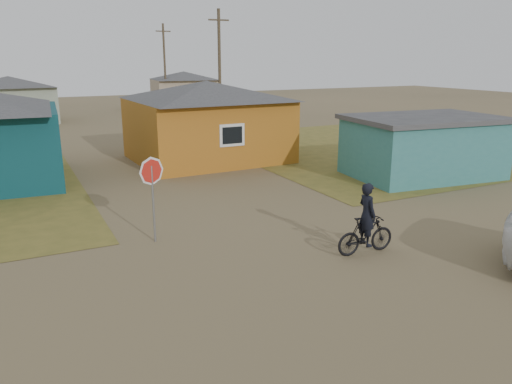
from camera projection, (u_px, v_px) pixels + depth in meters
ground at (321, 271)px, 12.08m from camera, size 120.00×120.00×0.00m
grass_ne at (397, 145)px, 29.33m from camera, size 20.00×18.00×0.00m
house_yellow at (207, 120)px, 24.73m from camera, size 7.72×6.76×3.90m
shed_turquoise at (423, 146)px, 21.43m from camera, size 6.71×4.93×2.60m
house_pale_west at (11, 99)px, 38.40m from camera, size 7.04×6.15×3.60m
house_beige_east at (184, 89)px, 50.45m from camera, size 6.95×6.05×3.60m
utility_pole_near at (220, 71)px, 32.80m from camera, size 1.40×0.20×8.00m
utility_pole_far at (165, 66)px, 47.05m from camera, size 1.40×0.20×8.00m
stop_sign at (152, 180)px, 13.58m from camera, size 0.79×0.06×2.43m
cyclist at (366, 228)px, 13.03m from camera, size 1.72×0.63×1.92m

